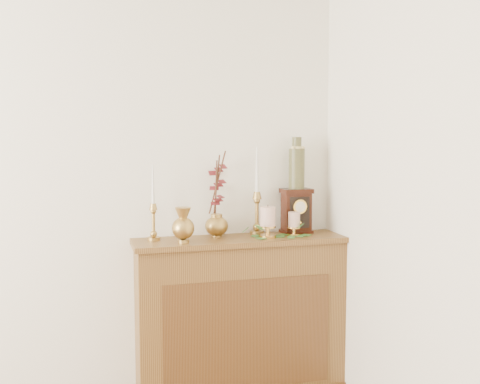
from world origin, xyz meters
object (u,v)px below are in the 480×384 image
object	(u,v)px
ceramic_vase	(297,166)
candlestick_center	(257,206)
bud_vase	(183,226)
ginger_jar	(217,198)
mantel_clock	(296,211)
candlestick_left	(153,216)

from	to	relation	value
ceramic_vase	candlestick_center	bearing A→B (deg)	176.66
bud_vase	ginger_jar	xyz separation A→B (m)	(0.23, 0.19, 0.13)
ceramic_vase	mantel_clock	bearing A→B (deg)	-89.05
bud_vase	ginger_jar	distance (m)	0.33
bud_vase	ceramic_vase	distance (m)	0.80
bud_vase	ceramic_vase	world-z (taller)	ceramic_vase
candlestick_left	bud_vase	bearing A→B (deg)	-44.42
candlestick_center	ceramic_vase	world-z (taller)	ceramic_vase
candlestick_left	candlestick_center	world-z (taller)	candlestick_center
candlestick_left	bud_vase	size ratio (longest dim) A/B	2.15
candlestick_left	ginger_jar	xyz separation A→B (m)	(0.38, 0.05, 0.09)
mantel_clock	candlestick_left	bearing A→B (deg)	-179.56
candlestick_left	ceramic_vase	world-z (taller)	ceramic_vase
candlestick_center	bud_vase	world-z (taller)	candlestick_center
candlestick_left	mantel_clock	xyz separation A→B (m)	(0.86, 0.02, -0.01)
candlestick_center	ceramic_vase	size ratio (longest dim) A/B	1.67
candlestick_left	candlestick_center	bearing A→B (deg)	3.49
candlestick_center	bud_vase	bearing A→B (deg)	-159.43
mantel_clock	ceramic_vase	bearing A→B (deg)	90.00
candlestick_center	bud_vase	xyz separation A→B (m)	(-0.47, -0.18, -0.07)
ginger_jar	ceramic_vase	distance (m)	0.52
candlestick_center	mantel_clock	size ratio (longest dim) A/B	1.93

